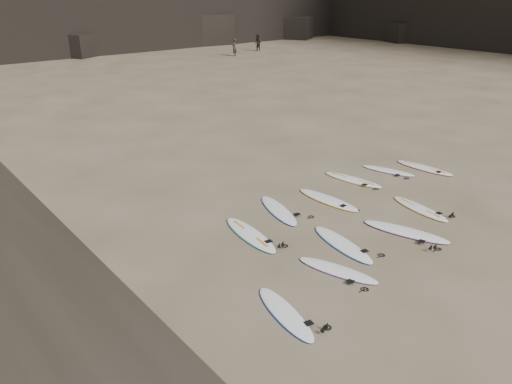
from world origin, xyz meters
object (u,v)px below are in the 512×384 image
surfboard_4 (420,209)px  person_b (258,43)px  surfboard_0 (285,313)px  surfboard_6 (279,210)px  surfboard_9 (388,171)px  surfboard_7 (328,200)px  surfboard_10 (424,168)px  surfboard_3 (406,231)px  person_a (234,47)px  surfboard_8 (353,180)px  surfboard_2 (342,244)px  surfboard_5 (250,234)px  surfboard_1 (337,270)px

surfboard_4 → person_b: 43.09m
surfboard_0 → surfboard_6: (3.67, 4.39, 0.00)m
surfboard_4 → surfboard_6: 4.86m
surfboard_0 → surfboard_6: surfboard_6 is taller
surfboard_0 → surfboard_9: 10.73m
surfboard_0 → surfboard_7: 6.87m
surfboard_4 → surfboard_10: surfboard_10 is taller
surfboard_3 → surfboard_9: (4.06, 3.75, -0.01)m
surfboard_4 → surfboard_7: size_ratio=0.90×
surfboard_6 → person_a: person_a is taller
surfboard_4 → surfboard_10: size_ratio=0.94×
surfboard_3 → surfboard_10: size_ratio=1.07×
surfboard_6 → surfboard_10: bearing=12.1°
surfboard_10 → person_b: person_b is taller
surfboard_4 → surfboard_7: (-1.90, 2.50, 0.00)m
person_a → surfboard_8: bearing=28.3°
surfboard_6 → surfboard_0: bearing=-112.6°
surfboard_2 → person_b: bearing=64.1°
surfboard_0 → surfboard_4: 7.66m
surfboard_6 → surfboard_8: (4.16, 0.31, -0.00)m
surfboard_5 → surfboard_9: surfboard_5 is taller
surfboard_4 → surfboard_7: surfboard_7 is taller
person_b → surfboard_2: bearing=-45.0°
surfboard_3 → person_a: (19.98, 35.67, 0.84)m
surfboard_2 → surfboard_10: size_ratio=1.03×
surfboard_7 → surfboard_1: bearing=-136.5°
surfboard_9 → surfboard_3: bearing=-153.8°
surfboard_1 → surfboard_9: bearing=11.3°
surfboard_8 → person_a: bearing=50.9°
surfboard_1 → surfboard_9: surfboard_1 is taller
surfboard_9 → person_b: bearing=42.0°
surfboard_2 → person_a: person_a is taller
surfboard_5 → person_a: bearing=61.4°
surfboard_3 → surfboard_4: 1.97m
surfboard_6 → surfboard_7: (1.96, -0.45, 0.00)m
surfboard_1 → surfboard_5: bearing=83.3°
surfboard_10 → person_b: (19.05, 34.33, 0.86)m
surfboard_6 → surfboard_7: 2.01m
surfboard_1 → surfboard_5: size_ratio=0.86×
surfboard_5 → surfboard_10: 9.37m
surfboard_6 → surfboard_9: surfboard_6 is taller
surfboard_0 → surfboard_7: (5.63, 3.94, 0.01)m
surfboard_0 → surfboard_5: size_ratio=0.87×
surfboard_2 → surfboard_8: surfboard_2 is taller
surfboard_10 → surfboard_7: bearing=173.6°
person_a → surfboard_5: bearing=21.6°
surfboard_1 → surfboard_3: 3.33m
surfboard_9 → person_b: 39.35m
surfboard_3 → surfboard_7: surfboard_3 is taller
surfboard_4 → surfboard_5: (-5.71, 2.18, 0.01)m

